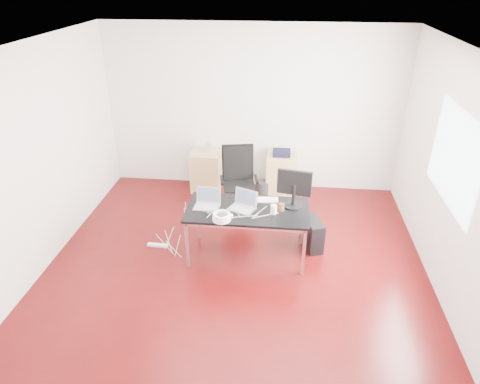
# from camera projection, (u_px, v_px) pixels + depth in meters

# --- Properties ---
(room_shell) EXTENTS (5.00, 5.00, 5.00)m
(room_shell) POSITION_uv_depth(u_px,v_px,m) (238.00, 172.00, 5.02)
(room_shell) COLOR #3E0708
(room_shell) RESTS_ON ground
(desk) EXTENTS (1.60, 0.80, 0.73)m
(desk) POSITION_uv_depth(u_px,v_px,m) (247.00, 213.00, 5.62)
(desk) COLOR black
(desk) RESTS_ON ground
(office_chair) EXTENTS (0.56, 0.58, 1.08)m
(office_chair) POSITION_uv_depth(u_px,v_px,m) (239.00, 178.00, 6.71)
(office_chair) COLOR black
(office_chair) RESTS_ON ground
(filing_cabinet_left) EXTENTS (0.50, 0.50, 0.70)m
(filing_cabinet_left) POSITION_uv_depth(u_px,v_px,m) (206.00, 171.00, 7.55)
(filing_cabinet_left) COLOR tan
(filing_cabinet_left) RESTS_ON ground
(filing_cabinet_right) EXTENTS (0.50, 0.50, 0.70)m
(filing_cabinet_right) POSITION_uv_depth(u_px,v_px,m) (281.00, 174.00, 7.42)
(filing_cabinet_right) COLOR tan
(filing_cabinet_right) RESTS_ON ground
(pc_tower) EXTENTS (0.33, 0.49, 0.44)m
(pc_tower) POSITION_uv_depth(u_px,v_px,m) (312.00, 234.00, 6.01)
(pc_tower) COLOR black
(pc_tower) RESTS_ON ground
(wastebasket) EXTENTS (0.32, 0.32, 0.28)m
(wastebasket) POSITION_uv_depth(u_px,v_px,m) (263.00, 189.00, 7.39)
(wastebasket) COLOR black
(wastebasket) RESTS_ON ground
(power_strip) EXTENTS (0.30, 0.07, 0.04)m
(power_strip) POSITION_uv_depth(u_px,v_px,m) (158.00, 245.00, 6.11)
(power_strip) COLOR white
(power_strip) RESTS_ON ground
(laptop_left) EXTENTS (0.34, 0.27, 0.23)m
(laptop_left) POSITION_uv_depth(u_px,v_px,m) (207.00, 202.00, 5.65)
(laptop_left) COLOR silver
(laptop_left) RESTS_ON desk
(laptop_right) EXTENTS (0.40, 0.37, 0.23)m
(laptop_right) POSITION_uv_depth(u_px,v_px,m) (244.00, 205.00, 5.59)
(laptop_right) COLOR silver
(laptop_right) RESTS_ON desk
(monitor) EXTENTS (0.45, 0.26, 0.51)m
(monitor) POSITION_uv_depth(u_px,v_px,m) (294.00, 186.00, 5.55)
(monitor) COLOR black
(monitor) RESTS_ON desk
(keyboard) EXTENTS (0.45, 0.18, 0.02)m
(keyboard) POSITION_uv_depth(u_px,v_px,m) (262.00, 200.00, 5.80)
(keyboard) COLOR white
(keyboard) RESTS_ON desk
(cup_white) EXTENTS (0.08, 0.08, 0.12)m
(cup_white) POSITION_uv_depth(u_px,v_px,m) (274.00, 209.00, 5.47)
(cup_white) COLOR white
(cup_white) RESTS_ON desk
(cup_brown) EXTENTS (0.09, 0.09, 0.10)m
(cup_brown) POSITION_uv_depth(u_px,v_px,m) (281.00, 207.00, 5.55)
(cup_brown) COLOR brown
(cup_brown) RESTS_ON desk
(cable_coil) EXTENTS (0.24, 0.24, 0.11)m
(cable_coil) POSITION_uv_depth(u_px,v_px,m) (222.00, 217.00, 5.32)
(cable_coil) COLOR white
(cable_coil) RESTS_ON desk
(power_adapter) EXTENTS (0.08, 0.08, 0.03)m
(power_adapter) POSITION_uv_depth(u_px,v_px,m) (230.00, 216.00, 5.41)
(power_adapter) COLOR white
(power_adapter) RESTS_ON desk
(speaker) EXTENTS (0.09, 0.08, 0.18)m
(speaker) POSITION_uv_depth(u_px,v_px,m) (209.00, 147.00, 7.38)
(speaker) COLOR #9E9E9E
(speaker) RESTS_ON filing_cabinet_left
(navy_garment) EXTENTS (0.31, 0.25, 0.09)m
(navy_garment) POSITION_uv_depth(u_px,v_px,m) (282.00, 153.00, 7.25)
(navy_garment) COLOR black
(navy_garment) RESTS_ON filing_cabinet_right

